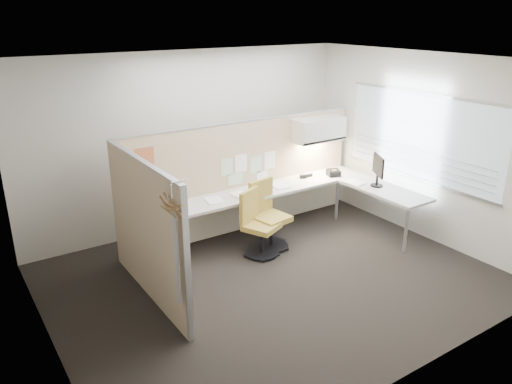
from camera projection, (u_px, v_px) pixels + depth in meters
floor at (273, 279)px, 6.61m from camera, size 5.50×4.50×0.01m
ceiling at (275, 61)px, 5.65m from camera, size 5.50×4.50×0.01m
wall_back at (191, 141)px, 7.89m from camera, size 5.50×0.02×2.80m
wall_front at (423, 245)px, 4.37m from camera, size 5.50×0.02×2.80m
wall_left at (37, 229)px, 4.70m from camera, size 0.02×4.50×2.80m
wall_right at (421, 147)px, 7.57m from camera, size 0.02×4.50×2.80m
window_pane at (421, 137)px, 7.50m from camera, size 0.01×2.80×1.30m
partition_back at (243, 177)px, 7.85m from camera, size 4.10×0.06×1.75m
partition_left at (146, 231)px, 5.92m from camera, size 0.06×2.20×1.75m
desk at (280, 197)px, 7.77m from camera, size 4.00×2.07×0.73m
overhead_bin at (319, 129)px, 8.17m from camera, size 0.90×0.36×0.38m
task_light_strip at (318, 142)px, 8.24m from camera, size 0.60×0.06×0.02m
pinned_papers at (248, 167)px, 7.81m from camera, size 1.01×0.00×0.47m
poster at (145, 160)px, 6.80m from camera, size 0.28×0.00×0.35m
chair_left at (268, 217)px, 7.38m from camera, size 0.54×0.56×1.00m
chair_right at (257, 226)px, 7.14m from camera, size 0.58×0.60×0.94m
monitor at (378, 169)px, 7.78m from camera, size 0.26×0.43×0.50m
phone at (333, 173)px, 8.36m from camera, size 0.26×0.24×0.12m
stapler at (309, 175)px, 8.31m from camera, size 0.14×0.04×0.05m
tape_dispenser at (303, 177)px, 8.24m from camera, size 0.11×0.08×0.06m
coat_hook at (172, 217)px, 4.92m from camera, size 0.18×0.44×1.32m
paper_stack_0 at (161, 212)px, 6.84m from camera, size 0.26×0.32×0.03m
paper_stack_1 at (214, 200)px, 7.26m from camera, size 0.27×0.33×0.02m
paper_stack_2 at (242, 195)px, 7.43m from camera, size 0.28×0.34×0.04m
paper_stack_3 at (280, 186)px, 7.88m from camera, size 0.25×0.32×0.02m
paper_stack_4 at (355, 183)px, 8.02m from camera, size 0.26×0.32×0.02m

